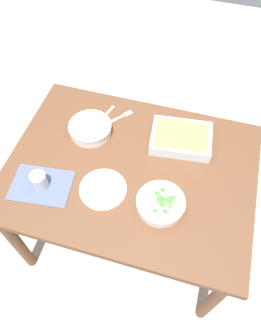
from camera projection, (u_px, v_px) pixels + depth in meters
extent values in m
plane|color=#B2A899|center=(130.00, 229.00, 2.17)|extent=(6.00, 6.00, 0.00)
cube|color=brown|center=(130.00, 170.00, 1.58)|extent=(1.20, 0.90, 0.04)
cylinder|color=brown|center=(231.00, 173.00, 2.01)|extent=(0.06, 0.06, 0.70)
cylinder|color=brown|center=(70.00, 135.00, 2.18)|extent=(0.06, 0.06, 0.70)
cylinder|color=brown|center=(213.00, 300.00, 1.59)|extent=(0.06, 0.06, 0.70)
cylinder|color=brown|center=(16.00, 241.00, 1.76)|extent=(0.06, 0.06, 0.70)
cube|color=#4C5670|center=(41.00, 185.00, 1.50)|extent=(0.30, 0.23, 0.00)
cylinder|color=silver|center=(90.00, 129.00, 1.66)|extent=(0.22, 0.22, 0.05)
torus|color=silver|center=(90.00, 126.00, 1.64)|extent=(0.22, 0.22, 0.01)
cylinder|color=olive|center=(90.00, 128.00, 1.66)|extent=(0.18, 0.18, 0.03)
sphere|color=silver|center=(97.00, 130.00, 1.63)|extent=(0.02, 0.02, 0.02)
sphere|color=silver|center=(84.00, 129.00, 1.64)|extent=(0.01, 0.01, 0.01)
sphere|color=olive|center=(90.00, 129.00, 1.63)|extent=(0.02, 0.02, 0.02)
sphere|color=#C66633|center=(93.00, 126.00, 1.64)|extent=(0.02, 0.02, 0.02)
cylinder|color=silver|center=(161.00, 204.00, 1.42)|extent=(0.21, 0.21, 0.05)
torus|color=silver|center=(161.00, 201.00, 1.41)|extent=(0.22, 0.22, 0.01)
cylinder|color=#8CB272|center=(161.00, 203.00, 1.42)|extent=(0.17, 0.17, 0.02)
sphere|color=#3D7A33|center=(165.00, 212.00, 1.38)|extent=(0.03, 0.03, 0.03)
sphere|color=#569E42|center=(159.00, 202.00, 1.40)|extent=(0.03, 0.03, 0.03)
sphere|color=#478C38|center=(164.00, 200.00, 1.41)|extent=(0.02, 0.02, 0.02)
sphere|color=#3D7A33|center=(155.00, 211.00, 1.38)|extent=(0.02, 0.02, 0.02)
sphere|color=#3D7A33|center=(163.00, 190.00, 1.44)|extent=(0.03, 0.03, 0.03)
sphere|color=#478C38|center=(162.00, 205.00, 1.40)|extent=(0.03, 0.03, 0.03)
sphere|color=#3D7A33|center=(161.00, 203.00, 1.40)|extent=(0.02, 0.02, 0.02)
sphere|color=#569E42|center=(170.00, 206.00, 1.39)|extent=(0.03, 0.03, 0.03)
sphere|color=#3D7A33|center=(157.00, 194.00, 1.43)|extent=(0.03, 0.03, 0.03)
sphere|color=#478C38|center=(170.00, 200.00, 1.41)|extent=(0.04, 0.04, 0.04)
sphere|color=#569E42|center=(174.00, 198.00, 1.42)|extent=(0.02, 0.02, 0.02)
sphere|color=#3D7A33|center=(160.00, 199.00, 1.41)|extent=(0.03, 0.03, 0.03)
cube|color=silver|center=(181.00, 138.00, 1.62)|extent=(0.32, 0.25, 0.06)
cube|color=#DBAD56|center=(181.00, 137.00, 1.61)|extent=(0.28, 0.22, 0.04)
cylinder|color=#B2BCC6|center=(39.00, 181.00, 1.47)|extent=(0.07, 0.07, 0.08)
cylinder|color=black|center=(40.00, 182.00, 1.48)|extent=(0.06, 0.06, 0.05)
cylinder|color=silver|center=(103.00, 189.00, 1.49)|extent=(0.22, 0.22, 0.01)
cube|color=silver|center=(107.00, 114.00, 1.75)|extent=(0.05, 0.14, 0.01)
ellipsoid|color=silver|center=(98.00, 124.00, 1.71)|extent=(0.04, 0.05, 0.01)
cube|color=silver|center=(115.00, 120.00, 1.73)|extent=(0.10, 0.12, 0.01)
cube|color=silver|center=(128.00, 113.00, 1.76)|extent=(0.05, 0.05, 0.01)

